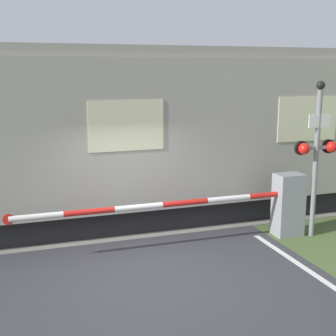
% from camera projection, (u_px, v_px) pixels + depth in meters
% --- Properties ---
extents(ground_plane, '(80.00, 80.00, 0.00)m').
position_uv_depth(ground_plane, '(147.00, 272.00, 8.34)').
color(ground_plane, '#4C6033').
extents(track_bed, '(36.00, 3.20, 0.13)m').
position_uv_depth(track_bed, '(110.00, 218.00, 11.35)').
color(track_bed, gray).
rests_on(track_bed, ground_plane).
extents(train, '(15.55, 3.14, 4.04)m').
position_uv_depth(train, '(111.00, 134.00, 10.95)').
color(train, black).
rests_on(train, ground_plane).
extents(crossing_barrier, '(6.14, 0.44, 1.37)m').
position_uv_depth(crossing_barrier, '(269.00, 205.00, 9.97)').
color(crossing_barrier, gray).
rests_on(crossing_barrier, ground_plane).
extents(signal_post, '(0.98, 0.26, 3.33)m').
position_uv_depth(signal_post, '(317.00, 150.00, 9.82)').
color(signal_post, gray).
rests_on(signal_post, ground_plane).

